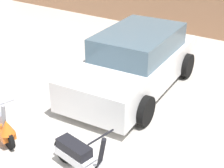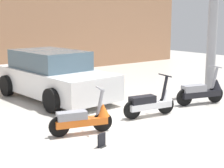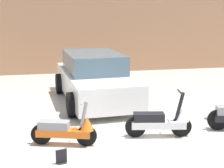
# 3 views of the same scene
# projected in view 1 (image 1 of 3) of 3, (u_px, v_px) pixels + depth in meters

# --- Properties ---
(scooter_front_right) EXTENTS (1.42, 0.56, 0.99)m
(scooter_front_right) POSITION_uv_depth(u_px,v_px,m) (85.00, 159.00, 5.52)
(scooter_front_right) COLOR black
(scooter_front_right) RESTS_ON ground_plane
(car_rear_left) EXTENTS (2.24, 4.27, 1.41)m
(car_rear_left) POSITION_uv_depth(u_px,v_px,m) (135.00, 62.00, 8.21)
(car_rear_left) COLOR white
(car_rear_left) RESTS_ON ground_plane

